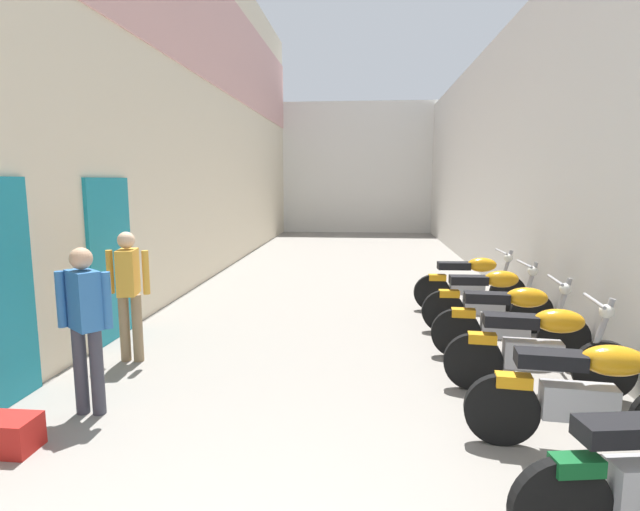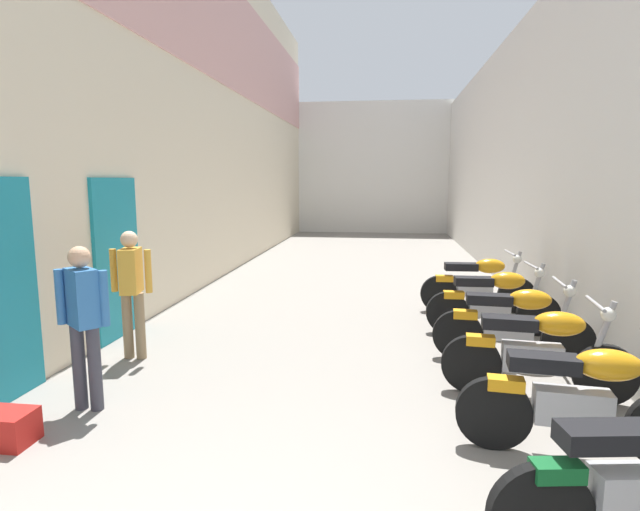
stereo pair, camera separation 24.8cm
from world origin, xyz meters
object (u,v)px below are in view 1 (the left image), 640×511
object	(u,v)px
motorcycle_sixth	(488,298)
pedestrian_mid_alley	(85,318)
motorcycle_seventh	(471,281)
plastic_crate	(8,434)
motorcycle_fourth	(539,347)
motorcycle_third	(587,393)
pedestrian_further_down	(129,287)
motorcycle_fifth	(511,320)

from	to	relation	value
motorcycle_sixth	pedestrian_mid_alley	size ratio (longest dim) A/B	1.18
motorcycle_seventh	plastic_crate	distance (m)	6.72
motorcycle_fourth	motorcycle_seventh	world-z (taller)	same
motorcycle_third	motorcycle_sixth	distance (m)	3.27
motorcycle_sixth	plastic_crate	world-z (taller)	motorcycle_sixth
motorcycle_seventh	pedestrian_further_down	distance (m)	5.36
motorcycle_sixth	plastic_crate	distance (m)	5.89
motorcycle_fourth	plastic_crate	world-z (taller)	motorcycle_fourth
motorcycle_fourth	pedestrian_further_down	distance (m)	4.61
motorcycle_third	motorcycle_fifth	world-z (taller)	same
motorcycle_fifth	pedestrian_further_down	world-z (taller)	pedestrian_further_down
motorcycle_seventh	pedestrian_mid_alley	bearing A→B (deg)	-135.79
motorcycle_third	plastic_crate	bearing A→B (deg)	-175.16
motorcycle_fourth	pedestrian_mid_alley	world-z (taller)	pedestrian_mid_alley
motorcycle_third	plastic_crate	distance (m)	4.64
motorcycle_seventh	plastic_crate	world-z (taller)	motorcycle_seventh
motorcycle_seventh	pedestrian_further_down	bearing A→B (deg)	-148.37
motorcycle_fourth	pedestrian_further_down	bearing A→B (deg)	172.86
pedestrian_mid_alley	pedestrian_further_down	world-z (taller)	same
motorcycle_fourth	pedestrian_mid_alley	bearing A→B (deg)	-169.31
motorcycle_sixth	pedestrian_mid_alley	bearing A→B (deg)	-145.47
motorcycle_seventh	pedestrian_mid_alley	xyz separation A→B (m)	(-4.30, -4.19, 0.42)
motorcycle_third	pedestrian_further_down	xyz separation A→B (m)	(-4.55, 1.69, 0.42)
motorcycle_fourth	motorcycle_fifth	xyz separation A→B (m)	(0.00, 1.02, 0.00)
motorcycle_third	motorcycle_fifth	size ratio (longest dim) A/B	1.00
pedestrian_further_down	plastic_crate	distance (m)	2.22
pedestrian_further_down	motorcycle_seventh	bearing A→B (deg)	31.63
motorcycle_fifth	pedestrian_mid_alley	size ratio (longest dim) A/B	1.18
pedestrian_further_down	plastic_crate	size ratio (longest dim) A/B	3.57
motorcycle_fifth	pedestrian_mid_alley	world-z (taller)	pedestrian_mid_alley
motorcycle_fourth	motorcycle_sixth	xyz separation A→B (m)	(0.00, 2.15, 0.00)
pedestrian_mid_alley	motorcycle_sixth	bearing A→B (deg)	34.53
motorcycle_seventh	motorcycle_sixth	bearing A→B (deg)	-90.00
motorcycle_fourth	pedestrian_further_down	size ratio (longest dim) A/B	1.18
motorcycle_third	pedestrian_mid_alley	size ratio (longest dim) A/B	1.18
pedestrian_mid_alley	plastic_crate	world-z (taller)	pedestrian_mid_alley
motorcycle_seventh	pedestrian_further_down	size ratio (longest dim) A/B	1.18
plastic_crate	pedestrian_further_down	bearing A→B (deg)	88.49
pedestrian_further_down	pedestrian_mid_alley	bearing A→B (deg)	-79.75
motorcycle_sixth	motorcycle_third	bearing A→B (deg)	-90.00
pedestrian_further_down	motorcycle_sixth	bearing A→B (deg)	19.12
plastic_crate	motorcycle_seventh	bearing A→B (deg)	46.67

